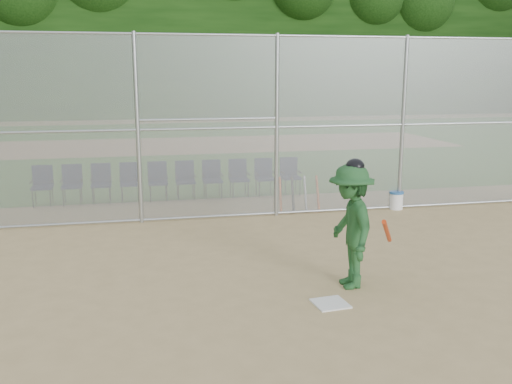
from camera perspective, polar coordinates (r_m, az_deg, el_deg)
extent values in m
plane|color=tan|center=(8.14, 3.75, -11.22)|extent=(100.00, 100.00, 0.00)
plane|color=#30631D|center=(25.48, -7.32, 4.68)|extent=(100.00, 100.00, 0.00)
plane|color=tan|center=(25.48, -7.32, 4.68)|extent=(24.00, 24.00, 0.00)
cube|color=gray|center=(12.42, -2.42, 6.41)|extent=(16.00, 0.02, 4.00)
cylinder|color=#9EA3A8|center=(12.39, -2.50, 15.43)|extent=(16.00, 0.05, 0.05)
cube|color=black|center=(42.30, -9.55, 14.93)|extent=(80.00, 5.00, 11.00)
cube|color=white|center=(8.22, 7.44, -10.99)|extent=(0.51, 0.51, 0.02)
imported|color=#1F4E24|center=(8.63, 9.42, -3.40)|extent=(0.76, 1.25, 1.88)
ellipsoid|color=black|center=(8.43, 9.63, 2.56)|extent=(0.27, 0.30, 0.23)
cylinder|color=red|center=(8.42, 12.95, -3.85)|extent=(0.46, 0.67, 0.52)
cylinder|color=white|center=(13.90, 13.83, -0.91)|extent=(0.32, 0.32, 0.37)
cylinder|color=#235698|center=(13.85, 13.88, -0.05)|extent=(0.34, 0.34, 0.05)
cylinder|color=#D84C14|center=(13.09, 2.44, -0.30)|extent=(0.06, 0.23, 0.84)
cylinder|color=black|center=(13.16, 3.70, -0.25)|extent=(0.06, 0.26, 0.84)
cylinder|color=#B2B2B7|center=(13.25, 4.95, -0.21)|extent=(0.06, 0.29, 0.83)
cylinder|color=#D84C14|center=(13.34, 6.19, -0.16)|extent=(0.06, 0.32, 0.83)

